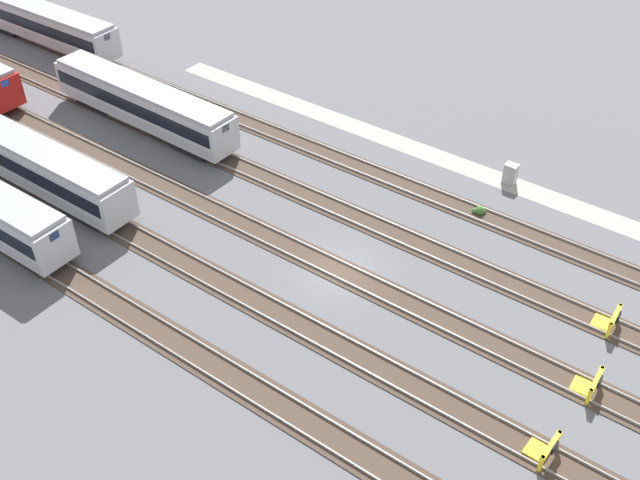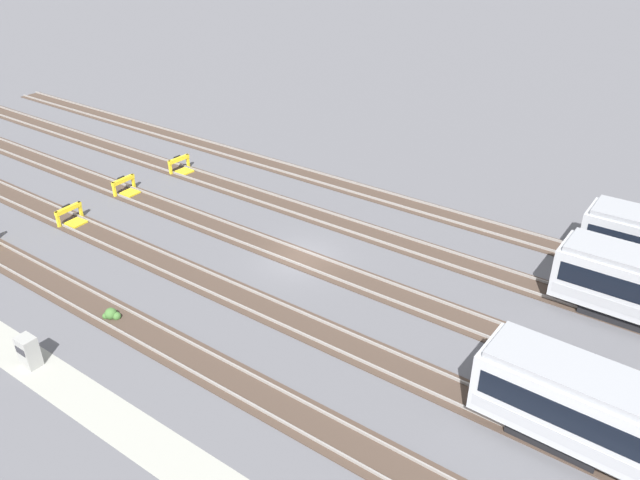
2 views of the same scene
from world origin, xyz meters
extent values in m
plane|color=#5B5B60|center=(0.00, 0.00, 0.00)|extent=(400.00, 400.00, 0.00)
cube|color=#9E9E93|center=(0.00, -15.08, 0.00)|extent=(54.00, 2.00, 0.01)
cube|color=#47382D|center=(0.00, -10.40, 0.03)|extent=(90.00, 2.23, 0.06)
cube|color=gray|center=(0.00, -9.68, 0.14)|extent=(90.00, 0.07, 0.15)
cube|color=gray|center=(0.00, -11.12, 0.14)|extent=(90.00, 0.07, 0.15)
cube|color=#47382D|center=(0.00, -5.20, 0.03)|extent=(90.00, 2.24, 0.06)
cube|color=gray|center=(0.00, -4.48, 0.14)|extent=(90.00, 0.07, 0.15)
cube|color=gray|center=(0.00, -5.92, 0.14)|extent=(90.00, 0.07, 0.15)
cube|color=#47382D|center=(0.00, 0.00, 0.03)|extent=(90.00, 2.24, 0.06)
cube|color=gray|center=(0.00, 0.72, 0.14)|extent=(90.00, 0.07, 0.15)
cube|color=gray|center=(0.00, -0.72, 0.14)|extent=(90.00, 0.07, 0.15)
cube|color=#47382D|center=(0.00, 5.20, 0.03)|extent=(90.00, 2.23, 0.06)
cube|color=gray|center=(0.00, 5.92, 0.14)|extent=(90.00, 0.07, 0.15)
cube|color=gray|center=(0.00, 4.48, 0.14)|extent=(90.00, 0.07, 0.15)
cube|color=#47382D|center=(0.00, 10.40, 0.03)|extent=(90.00, 2.23, 0.06)
cube|color=gray|center=(0.00, 11.12, 0.14)|extent=(90.00, 0.07, 0.15)
cube|color=gray|center=(0.00, 9.68, 0.14)|extent=(90.00, 0.07, 0.15)
cube|color=blue|center=(13.64, 5.21, 3.05)|extent=(0.08, 0.70, 0.56)
cube|color=black|center=(17.02, 5.22, 0.35)|extent=(3.60, 2.25, 0.70)
cube|color=blue|center=(13.64, 10.30, 3.05)|extent=(0.09, 0.70, 0.56)
cube|color=black|center=(17.02, 10.33, 0.35)|extent=(3.62, 2.27, 0.70)
cube|color=blue|center=(13.64, -5.02, 3.05)|extent=(0.10, 0.70, 0.56)
cube|color=black|center=(17.02, -5.09, 0.35)|extent=(3.65, 2.32, 0.70)
cube|color=yellow|center=(-15.56, -4.30, 0.57)|extent=(0.19, 0.19, 1.15)
cube|color=yellow|center=(-15.47, -6.10, 0.57)|extent=(0.19, 0.19, 1.15)
cube|color=yellow|center=(-15.51, -5.20, 1.00)|extent=(0.34, 2.01, 0.30)
cube|color=yellow|center=(-14.96, -5.17, 0.09)|extent=(1.15, 1.13, 0.18)
cube|color=black|center=(-15.69, -5.21, 1.00)|extent=(0.15, 0.61, 0.44)
cube|color=yellow|center=(-16.37, 0.90, 0.57)|extent=(0.19, 0.19, 1.15)
cube|color=yellow|center=(-16.29, -0.90, 0.57)|extent=(0.19, 0.19, 1.15)
cube|color=yellow|center=(-16.33, 0.00, 1.00)|extent=(0.33, 2.01, 0.30)
cube|color=yellow|center=(-15.78, 0.02, 0.09)|extent=(1.15, 1.13, 0.18)
cube|color=black|center=(-16.51, -0.01, 1.00)|extent=(0.15, 0.60, 0.44)
cube|color=yellow|center=(-15.98, 6.10, 0.57)|extent=(0.19, 0.19, 1.15)
cube|color=yellow|center=(-16.07, 4.30, 0.57)|extent=(0.19, 0.19, 1.15)
cube|color=yellow|center=(-16.02, 5.20, 1.00)|extent=(0.34, 2.01, 0.30)
cube|color=yellow|center=(-15.47, 5.17, 0.09)|extent=(1.15, 1.13, 0.18)
cube|color=black|center=(-16.20, 5.21, 1.00)|extent=(0.15, 0.61, 0.44)
cube|color=#9E9E99|center=(-4.48, -15.09, 0.80)|extent=(0.90, 0.70, 1.60)
cube|color=#333338|center=(-4.48, -15.45, 1.04)|extent=(0.70, 0.04, 0.36)
sphere|color=#427033|center=(-4.44, -10.54, 0.28)|extent=(0.64, 0.64, 0.64)
sphere|color=#427033|center=(-4.14, -10.42, 0.18)|extent=(0.44, 0.44, 0.44)
sphere|color=#427033|center=(-4.66, -10.72, 0.14)|extent=(0.36, 0.36, 0.36)
camera|label=1|loc=(-19.67, 28.89, 31.25)|focal=42.00mm
camera|label=2|loc=(19.82, -25.65, 19.59)|focal=35.00mm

